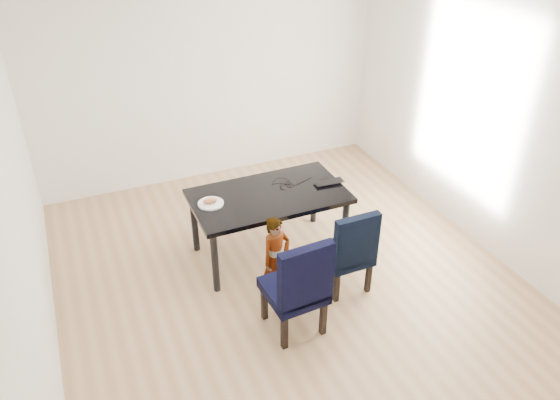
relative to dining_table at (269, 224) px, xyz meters
name	(u,v)px	position (x,y,z in m)	size (l,w,h in m)	color
floor	(288,279)	(0.00, -0.50, -0.38)	(4.50, 5.00, 0.01)	tan
ceiling	(290,9)	(0.00, -0.50, 2.33)	(4.50, 5.00, 0.01)	white
wall_back	(208,78)	(0.00, 2.00, 0.98)	(4.50, 0.01, 2.70)	white
wall_front	(475,362)	(0.00, -3.00, 0.98)	(4.50, 0.01, 2.70)	beige
wall_left	(20,218)	(-2.25, -0.50, 0.98)	(0.01, 5.00, 2.70)	white
wall_right	(486,124)	(2.25, -0.50, 0.98)	(0.01, 5.00, 2.70)	white
dining_table	(269,224)	(0.00, 0.00, 0.00)	(1.60, 0.90, 0.75)	black
chair_left	(294,282)	(-0.22, -1.12, 0.14)	(0.50, 0.52, 1.03)	black
chair_right	(345,247)	(0.48, -0.79, 0.09)	(0.45, 0.47, 0.94)	black
child	(276,258)	(-0.19, -0.65, 0.07)	(0.32, 0.21, 0.89)	#D35211
plate	(211,203)	(-0.61, 0.05, 0.38)	(0.26, 0.26, 0.01)	white
sandwich	(210,201)	(-0.61, 0.05, 0.42)	(0.15, 0.07, 0.06)	#BC6D43
laptop	(327,180)	(0.68, 0.00, 0.39)	(0.32, 0.21, 0.03)	black
cable_tangle	(287,186)	(0.24, 0.07, 0.38)	(0.16, 0.16, 0.01)	black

